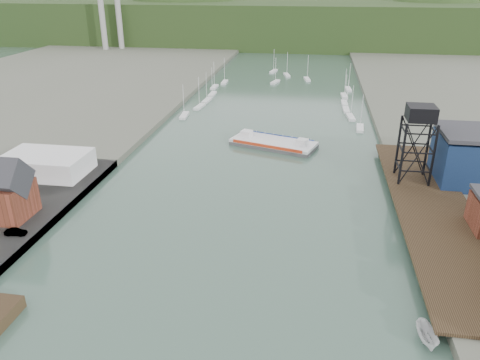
% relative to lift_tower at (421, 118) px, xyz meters
% --- Properties ---
extents(east_pier, '(14.00, 70.00, 2.45)m').
position_rel_lift_tower_xyz_m(east_pier, '(2.00, -13.00, -13.75)').
color(east_pier, black).
rests_on(east_pier, ground).
extents(white_shed, '(18.00, 12.00, 4.50)m').
position_rel_lift_tower_xyz_m(white_shed, '(-79.00, -8.00, -11.80)').
color(white_shed, silver).
rests_on(white_shed, west_quay).
extents(lift_tower, '(6.50, 6.50, 16.00)m').
position_rel_lift_tower_xyz_m(lift_tower, '(0.00, 0.00, 0.00)').
color(lift_tower, black).
rests_on(lift_tower, east_pier).
extents(marina_sailboats, '(57.71, 92.65, 0.90)m').
position_rel_lift_tower_xyz_m(marina_sailboats, '(-34.92, 80.46, -15.30)').
color(marina_sailboats, silver).
rests_on(marina_sailboats, ground).
extents(distant_hills, '(500.00, 120.00, 80.00)m').
position_rel_lift_tower_xyz_m(distant_hills, '(-38.98, 243.35, -5.27)').
color(distant_hills, '#1F3116').
rests_on(distant_hills, ground).
extents(chain_ferry, '(23.95, 15.42, 3.21)m').
position_rel_lift_tower_xyz_m(chain_ferry, '(-31.41, 22.17, -14.73)').
color(chain_ferry, '#48484A').
rests_on(chain_ferry, ground).
extents(motorboat, '(2.62, 5.50, 2.05)m').
position_rel_lift_tower_xyz_m(motorboat, '(-5.73, -47.57, -14.62)').
color(motorboat, silver).
rests_on(motorboat, ground).
extents(car_west_b, '(3.71, 1.64, 1.18)m').
position_rel_lift_tower_xyz_m(car_west_b, '(-69.95, -34.00, -13.46)').
color(car_west_b, '#999999').
rests_on(car_west_b, west_quay).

